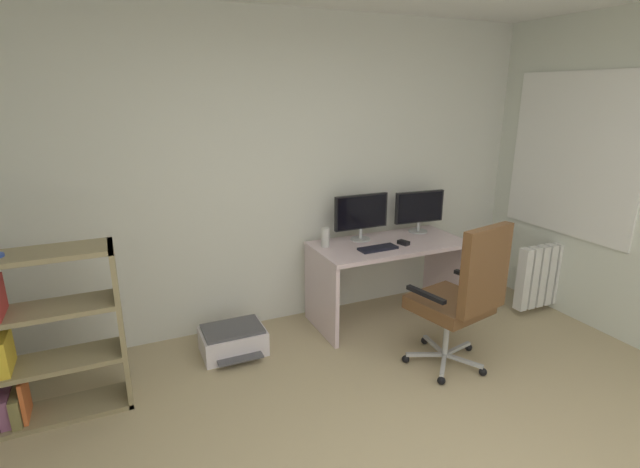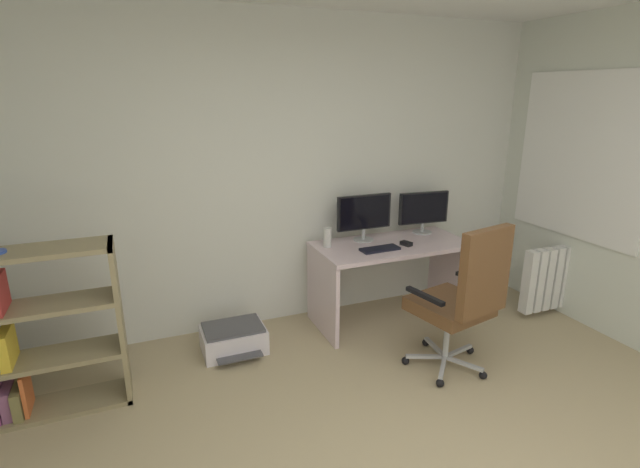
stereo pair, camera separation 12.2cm
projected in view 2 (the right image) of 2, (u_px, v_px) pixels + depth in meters
wall_back at (279, 175)px, 4.09m from camera, size 4.95×0.10×2.67m
window_pane at (581, 157)px, 4.12m from camera, size 0.01×1.22×1.35m
window_frame at (580, 157)px, 4.12m from camera, size 0.02×1.30×1.43m
desk at (391, 264)px, 4.25m from camera, size 1.37×0.67×0.73m
monitor_main at (364, 214)px, 4.20m from camera, size 0.52×0.18×0.42m
monitor_secondary at (424, 209)px, 4.43m from camera, size 0.50×0.18×0.39m
keyboard at (380, 249)px, 4.01m from camera, size 0.34×0.14×0.02m
computer_mouse at (406, 244)px, 4.13m from camera, size 0.09×0.11×0.03m
desktop_speaker at (327, 237)px, 4.07m from camera, size 0.07×0.07×0.17m
office_chair at (463, 296)px, 3.38m from camera, size 0.64×0.68×1.16m
bookshelf at (20, 340)px, 2.95m from camera, size 0.95×0.31×1.11m
printer at (234, 339)px, 3.82m from camera, size 0.50×0.44×0.22m
radiator at (554, 278)px, 4.41m from camera, size 0.71×0.10×0.60m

